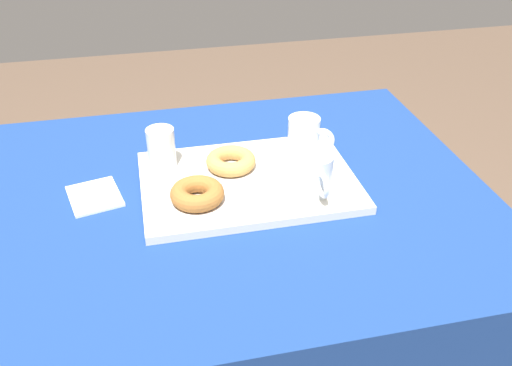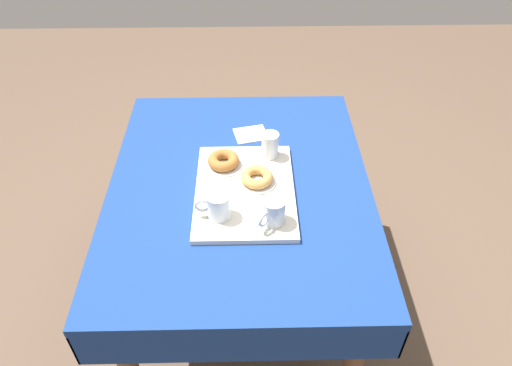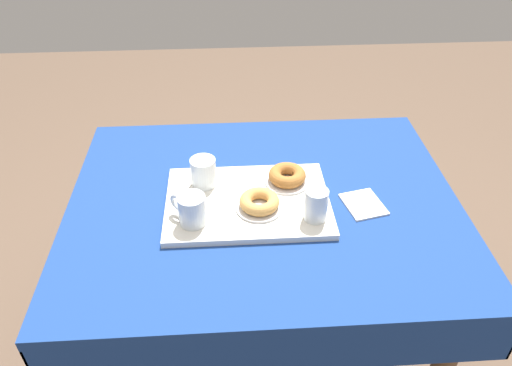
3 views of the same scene
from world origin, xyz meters
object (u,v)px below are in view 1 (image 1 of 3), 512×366
at_px(paper_napkin, 95,196).
at_px(serving_tray, 248,182).
at_px(tea_mug_left, 304,136).
at_px(sugar_donut_left, 231,161).
at_px(donut_plate_left, 231,169).
at_px(sugar_donut_right, 197,194).
at_px(dining_table, 230,230).
at_px(water_glass_near, 162,150).
at_px(tea_mug_right, 315,175).
at_px(donut_plate_right, 198,202).

bearing_deg(paper_napkin, serving_tray, 175.85).
distance_m(tea_mug_left, sugar_donut_left, 0.19).
bearing_deg(donut_plate_left, sugar_donut_right, 51.87).
distance_m(dining_table, water_glass_near, 0.24).
bearing_deg(water_glass_near, tea_mug_right, 150.15).
bearing_deg(tea_mug_right, dining_table, -20.34).
xyz_separation_m(tea_mug_right, donut_plate_left, (0.16, -0.13, -0.04)).
bearing_deg(serving_tray, sugar_donut_right, 31.61).
distance_m(sugar_donut_left, paper_napkin, 0.31).
relative_size(tea_mug_left, sugar_donut_right, 0.91).
distance_m(donut_plate_right, paper_napkin, 0.24).
height_order(dining_table, tea_mug_right, tea_mug_right).
distance_m(dining_table, sugar_donut_right, 0.18).
bearing_deg(sugar_donut_right, serving_tray, -148.39).
relative_size(water_glass_near, donut_plate_right, 0.70).
relative_size(sugar_donut_right, paper_napkin, 0.91).
bearing_deg(tea_mug_right, serving_tray, -33.39).
xyz_separation_m(donut_plate_left, sugar_donut_left, (0.00, -0.00, 0.02)).
xyz_separation_m(water_glass_near, donut_plate_left, (-0.15, 0.05, -0.04)).
bearing_deg(donut_plate_right, tea_mug_right, 178.10).
distance_m(serving_tray, water_glass_near, 0.21).
relative_size(tea_mug_left, donut_plate_left, 0.76).
distance_m(donut_plate_left, donut_plate_right, 0.15).
bearing_deg(dining_table, sugar_donut_right, 37.55).
xyz_separation_m(water_glass_near, sugar_donut_right, (-0.06, 0.17, -0.02)).
xyz_separation_m(serving_tray, sugar_donut_left, (0.03, -0.04, 0.03)).
bearing_deg(dining_table, sugar_donut_left, -106.50).
height_order(serving_tray, water_glass_near, water_glass_near).
relative_size(water_glass_near, sugar_donut_left, 0.84).
bearing_deg(water_glass_near, paper_napkin, 23.85).
bearing_deg(tea_mug_right, tea_mug_left, -99.32).
bearing_deg(tea_mug_right, paper_napkin, -13.15).
bearing_deg(paper_napkin, donut_plate_right, 154.91).
height_order(dining_table, donut_plate_left, donut_plate_left).
distance_m(dining_table, sugar_donut_left, 0.16).
relative_size(dining_table, donut_plate_left, 8.54).
distance_m(water_glass_near, sugar_donut_right, 0.18).
distance_m(donut_plate_left, paper_napkin, 0.31).
height_order(tea_mug_right, donut_plate_right, tea_mug_right).
distance_m(serving_tray, sugar_donut_right, 0.15).
xyz_separation_m(sugar_donut_left, donut_plate_right, (0.09, 0.12, -0.02)).
bearing_deg(dining_table, water_glass_near, -40.18).
bearing_deg(tea_mug_right, donut_plate_right, -1.90).
relative_size(dining_table, tea_mug_right, 9.96).
xyz_separation_m(tea_mug_left, donut_plate_left, (0.19, 0.05, -0.04)).
distance_m(donut_plate_left, sugar_donut_right, 0.15).
relative_size(tea_mug_right, water_glass_near, 1.22).
bearing_deg(water_glass_near, donut_plate_right, 109.05).
distance_m(dining_table, serving_tray, 0.13).
xyz_separation_m(tea_mug_right, sugar_donut_left, (0.16, -0.13, -0.02)).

